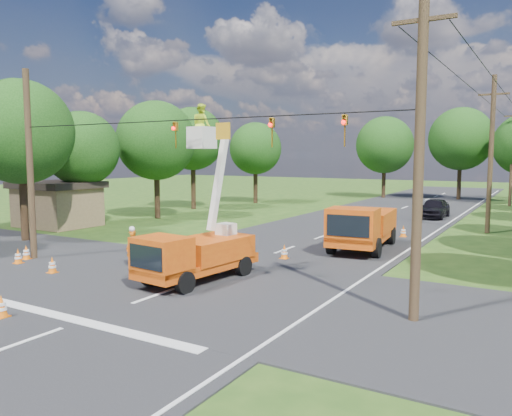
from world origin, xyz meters
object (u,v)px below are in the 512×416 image
Objects in this scene: pole_right_far at (512,154)px; pole_right_near at (419,151)px; bucket_truck at (196,244)px; tree_left_d at (156,141)px; tree_left_c at (82,149)px; tree_far_b at (461,139)px; ground_worker at (133,249)px; traffic_cone_4 at (18,256)px; traffic_cone_5 at (26,252)px; second_truck at (362,226)px; traffic_cone_1 at (284,252)px; shed at (58,203)px; distant_car at (434,208)px; traffic_cone_2 at (331,243)px; pole_left at (30,166)px; traffic_cone_3 at (52,265)px; tree_left_e at (193,139)px; traffic_cone_0 at (1,307)px; tree_far_a at (385,145)px; pole_right_mid at (491,153)px; traffic_cone_6 at (403,231)px; tree_left_b at (20,132)px; tree_left_f at (255,149)px.

pole_right_near is at bearing -90.00° from pole_right_far.
bucket_truck is 21.31m from tree_left_d.
tree_far_b is (19.50, 36.00, 1.37)m from tree_left_c.
ground_worker is 5.58m from traffic_cone_4.
traffic_cone_5 is 18.70m from pole_right_near.
traffic_cone_1 is (-2.44, -4.17, -0.90)m from second_truck.
traffic_cone_5 is 0.08× the size of tree_left_d.
shed reaches higher than traffic_cone_5.
traffic_cone_2 is at bearing -96.97° from distant_car.
pole_left is (-0.43, 1.13, 4.14)m from traffic_cone_4.
traffic_cone_3 is at bearing -134.67° from second_truck.
tree_left_e is (-0.30, 13.00, 1.05)m from tree_left_c.
tree_left_e reaches higher than traffic_cone_5.
ground_worker is at bearing -51.76° from tree_left_d.
second_truck is at bearing 3.53° from tree_left_c.
traffic_cone_0 is 0.08× the size of tree_left_d.
second_truck is 0.70× the size of tree_far_a.
distant_car is 0.46× the size of pole_right_mid.
traffic_cone_6 is 0.09× the size of tree_left_c.
pole_right_far is 1.08× the size of tree_left_d.
pole_right_near is 1.24× the size of tree_left_c.
pole_left is at bearing 180.00° from pole_right_near.
tree_left_b is 1.01× the size of tree_left_d.
ground_worker is 2.43× the size of traffic_cone_0.
traffic_cone_1 is at bearing -80.79° from tree_far_a.
traffic_cone_3 is 0.09× the size of tree_left_c.
traffic_cone_1 is 0.07× the size of pole_right_near.
pole_right_far is 25.36m from tree_left_f.
tree_left_b is (-5.43, 4.13, 5.95)m from traffic_cone_4.
traffic_cone_1 is at bearing -92.96° from tree_far_b.
traffic_cone_6 is 0.08× the size of tree_left_b.
tree_left_e is at bearing 116.98° from traffic_cone_0.
second_truck reaches higher than traffic_cone_6.
pole_right_far is (10.97, 46.14, 4.75)m from traffic_cone_0.
tree_left_c reaches higher than bucket_truck.
pole_right_mid reaches higher than tree_left_e.
tree_left_c is at bearing -178.10° from traffic_cone_2.
traffic_cone_2 and traffic_cone_3 have the same top height.
pole_right_near is 1.06× the size of tree_left_e.
bucket_truck is 9.84× the size of traffic_cone_5.
ground_worker is 16.75m from traffic_cone_6.
shed is at bearing -140.11° from distant_car.
traffic_cone_4 is at bearing -113.13° from pole_right_far.
tree_far_a is (-5.99, 36.94, 5.83)m from traffic_cone_1.
pole_right_near is 1.19× the size of tree_left_f.
traffic_cone_1 is at bearing -29.22° from tree_left_d.
distant_car is at bearing 65.34° from ground_worker.
tree_left_b is 12.01m from tree_left_d.
bucket_truck is at bearing -106.11° from traffic_cone_6.
traffic_cone_6 is 0.07× the size of tree_far_a.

